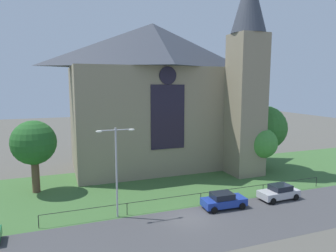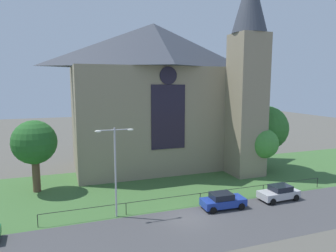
{
  "view_description": "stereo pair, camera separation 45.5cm",
  "coord_description": "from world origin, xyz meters",
  "px_view_note": "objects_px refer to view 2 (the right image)",
  "views": [
    {
      "loc": [
        -10.82,
        -23.72,
        11.86
      ],
      "look_at": [
        0.95,
        8.0,
        7.16
      ],
      "focal_mm": 32.94,
      "sensor_mm": 36.0,
      "label": 1
    },
    {
      "loc": [
        -10.39,
        -23.88,
        11.86
      ],
      "look_at": [
        0.95,
        8.0,
        7.16
      ],
      "focal_mm": 32.94,
      "sensor_mm": 36.0,
      "label": 2
    }
  ],
  "objects_px": {
    "tree_right_near": "(263,144)",
    "parked_car_blue": "(223,201)",
    "parked_car_silver": "(279,193)",
    "tree_right_far": "(266,128)",
    "tree_left_far": "(34,143)",
    "streetlamp_near": "(115,161)",
    "church_building": "(160,95)"
  },
  "relations": [
    {
      "from": "streetlamp_near",
      "to": "parked_car_silver",
      "type": "bearing_deg",
      "value": -5.36
    },
    {
      "from": "tree_right_near",
      "to": "tree_left_far",
      "type": "height_order",
      "value": "tree_left_far"
    },
    {
      "from": "church_building",
      "to": "streetlamp_near",
      "type": "distance_m",
      "value": 18.21
    },
    {
      "from": "tree_right_far",
      "to": "streetlamp_near",
      "type": "bearing_deg",
      "value": -158.48
    },
    {
      "from": "parked_car_blue",
      "to": "parked_car_silver",
      "type": "distance_m",
      "value": 6.52
    },
    {
      "from": "tree_right_far",
      "to": "streetlamp_near",
      "type": "xyz_separation_m",
      "value": [
        -22.36,
        -8.82,
        -0.55
      ]
    },
    {
      "from": "tree_left_far",
      "to": "church_building",
      "type": "bearing_deg",
      "value": 18.8
    },
    {
      "from": "tree_left_far",
      "to": "parked_car_blue",
      "type": "distance_m",
      "value": 20.78
    },
    {
      "from": "church_building",
      "to": "parked_car_silver",
      "type": "xyz_separation_m",
      "value": [
        7.36,
        -16.47,
        -9.53
      ]
    },
    {
      "from": "parked_car_blue",
      "to": "tree_right_far",
      "type": "bearing_deg",
      "value": 41.68
    },
    {
      "from": "tree_right_near",
      "to": "parked_car_silver",
      "type": "relative_size",
      "value": 1.44
    },
    {
      "from": "tree_right_near",
      "to": "parked_car_blue",
      "type": "bearing_deg",
      "value": -142.75
    },
    {
      "from": "tree_left_far",
      "to": "tree_right_far",
      "type": "xyz_separation_m",
      "value": [
        29.48,
        -0.59,
        0.24
      ]
    },
    {
      "from": "church_building",
      "to": "tree_left_far",
      "type": "relative_size",
      "value": 3.28
    },
    {
      "from": "tree_left_far",
      "to": "streetlamp_near",
      "type": "xyz_separation_m",
      "value": [
        7.11,
        -9.41,
        -0.31
      ]
    },
    {
      "from": "tree_right_near",
      "to": "parked_car_blue",
      "type": "distance_m",
      "value": 13.27
    },
    {
      "from": "parked_car_silver",
      "to": "tree_right_far",
      "type": "bearing_deg",
      "value": -121.72
    },
    {
      "from": "church_building",
      "to": "tree_left_far",
      "type": "distance_m",
      "value": 17.78
    },
    {
      "from": "church_building",
      "to": "parked_car_silver",
      "type": "height_order",
      "value": "church_building"
    },
    {
      "from": "tree_right_near",
      "to": "tree_left_far",
      "type": "bearing_deg",
      "value": 173.37
    },
    {
      "from": "tree_right_far",
      "to": "parked_car_blue",
      "type": "xyz_separation_m",
      "value": [
        -12.44,
        -10.34,
        -4.96
      ]
    },
    {
      "from": "tree_right_near",
      "to": "parked_car_blue",
      "type": "xyz_separation_m",
      "value": [
        -10.21,
        -7.76,
        -3.4
      ]
    },
    {
      "from": "tree_right_far",
      "to": "parked_car_blue",
      "type": "bearing_deg",
      "value": -140.26
    },
    {
      "from": "tree_left_far",
      "to": "streetlamp_near",
      "type": "distance_m",
      "value": 11.8
    },
    {
      "from": "church_building",
      "to": "streetlamp_near",
      "type": "xyz_separation_m",
      "value": [
        -9.09,
        -14.93,
        -5.12
      ]
    },
    {
      "from": "church_building",
      "to": "tree_right_far",
      "type": "xyz_separation_m",
      "value": [
        13.27,
        -6.11,
        -4.57
      ]
    },
    {
      "from": "parked_car_blue",
      "to": "parked_car_silver",
      "type": "height_order",
      "value": "same"
    },
    {
      "from": "church_building",
      "to": "tree_right_near",
      "type": "distance_m",
      "value": 15.33
    },
    {
      "from": "church_building",
      "to": "tree_left_far",
      "type": "xyz_separation_m",
      "value": [
        -16.21,
        -5.52,
        -4.81
      ]
    },
    {
      "from": "church_building",
      "to": "tree_right_far",
      "type": "bearing_deg",
      "value": -24.71
    },
    {
      "from": "tree_left_far",
      "to": "streetlamp_near",
      "type": "height_order",
      "value": "streetlamp_near"
    },
    {
      "from": "parked_car_blue",
      "to": "church_building",
      "type": "bearing_deg",
      "value": 94.83
    }
  ]
}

